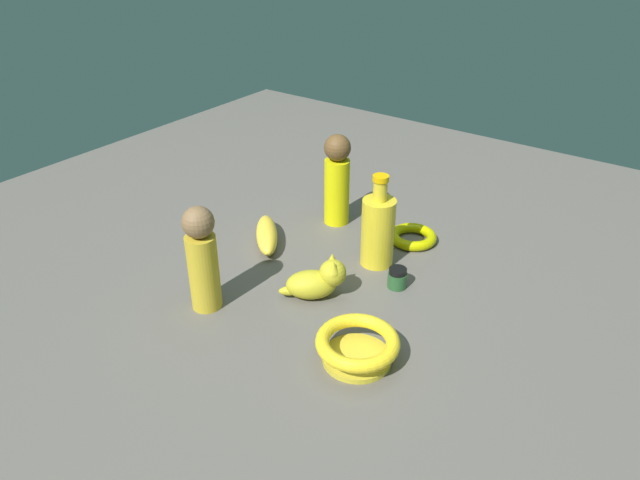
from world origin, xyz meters
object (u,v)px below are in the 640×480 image
(cat_figurine, at_px, (318,280))
(bowl, at_px, (357,346))
(bottle_tall, at_px, (378,230))
(nail_polish_jar, at_px, (397,278))
(person_figure_child, at_px, (202,258))
(bangle, at_px, (413,237))
(person_figure_adult, at_px, (337,179))
(banana, at_px, (267,235))

(cat_figurine, xyz_separation_m, bowl, (0.11, 0.17, -0.01))
(cat_figurine, xyz_separation_m, bottle_tall, (-0.18, 0.03, 0.04))
(nail_polish_jar, xyz_separation_m, person_figure_child, (0.27, -0.27, 0.09))
(nail_polish_jar, bearing_deg, bottle_tall, -123.61)
(nail_polish_jar, bearing_deg, bangle, -161.20)
(cat_figurine, height_order, bangle, cat_figurine)
(person_figure_adult, height_order, banana, person_figure_adult)
(banana, xyz_separation_m, bottle_tall, (-0.08, 0.25, 0.06))
(person_figure_adult, distance_m, person_figure_child, 0.43)
(person_figure_adult, distance_m, nail_polish_jar, 0.32)
(nail_polish_jar, distance_m, cat_figurine, 0.17)
(nail_polish_jar, distance_m, bottle_tall, 0.12)
(nail_polish_jar, distance_m, banana, 0.33)
(bangle, bearing_deg, banana, -51.94)
(bangle, bearing_deg, person_figure_adult, -83.10)
(banana, bearing_deg, bangle, -94.35)
(person_figure_child, bearing_deg, bowl, 96.75)
(person_figure_adult, height_order, bottle_tall, person_figure_adult)
(person_figure_child, bearing_deg, person_figure_adult, 178.98)
(banana, bearing_deg, nail_polish_jar, -128.12)
(bowl, bearing_deg, nail_polish_jar, -166.84)
(person_figure_adult, bearing_deg, bottle_tall, 59.63)
(bowl, bearing_deg, cat_figurine, -124.19)
(bottle_tall, distance_m, bangle, 0.15)
(bowl, height_order, bangle, bowl)
(bowl, bearing_deg, bottle_tall, -154.68)
(nail_polish_jar, bearing_deg, person_figure_adult, -121.42)
(bowl, distance_m, banana, 0.44)
(person_figure_child, bearing_deg, cat_figurine, 134.11)
(nail_polish_jar, bearing_deg, banana, -85.70)
(person_figure_adult, xyz_separation_m, bowl, (0.40, 0.32, -0.08))
(person_figure_adult, xyz_separation_m, bangle, (-0.02, 0.20, -0.10))
(nail_polish_jar, height_order, bottle_tall, bottle_tall)
(nail_polish_jar, relative_size, bangle, 0.39)
(person_figure_adult, height_order, nail_polish_jar, person_figure_adult)
(cat_figurine, bearing_deg, bowl, 55.81)
(nail_polish_jar, height_order, bangle, nail_polish_jar)
(cat_figurine, height_order, bottle_tall, bottle_tall)
(bangle, bearing_deg, person_figure_child, -24.22)
(bowl, height_order, banana, bowl)
(cat_figurine, bearing_deg, nail_polish_jar, 137.73)
(cat_figurine, height_order, person_figure_child, person_figure_child)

